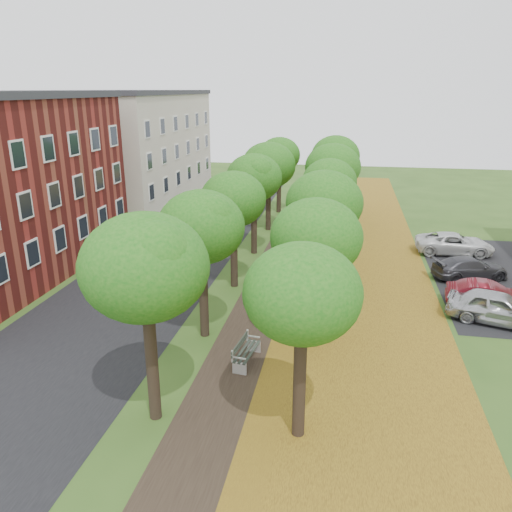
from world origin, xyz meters
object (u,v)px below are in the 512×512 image
at_px(bench, 245,351).
at_px(car_grey, 470,268).
at_px(car_silver, 498,308).
at_px(car_white, 455,244).
at_px(car_red, 488,296).

height_order(bench, car_grey, car_grey).
height_order(car_silver, car_white, car_silver).
bearing_deg(car_white, car_red, 178.83).
bearing_deg(car_grey, bench, 118.64).
bearing_deg(car_white, car_grey, 178.83).
bearing_deg(car_red, bench, 130.86).
height_order(bench, car_silver, car_silver).
height_order(bench, car_red, car_red).
distance_m(bench, car_silver, 12.32).
bearing_deg(car_grey, car_white, -18.07).
bearing_deg(car_white, car_silver, 178.83).
height_order(car_red, car_grey, car_red).
xyz_separation_m(bench, car_white, (10.94, 16.30, 0.20)).
height_order(car_red, car_white, car_white).
height_order(car_grey, car_white, car_white).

